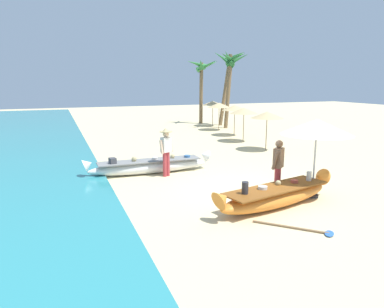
{
  "coord_description": "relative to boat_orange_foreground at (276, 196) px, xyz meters",
  "views": [
    {
      "loc": [
        -5.43,
        -8.92,
        3.33
      ],
      "look_at": [
        -1.16,
        2.14,
        0.9
      ],
      "focal_mm": 33.06,
      "sensor_mm": 36.0,
      "label": 1
    }
  ],
  "objects": [
    {
      "name": "palm_tree_mid_cluster",
      "position": [
        5.65,
        18.77,
        3.85
      ],
      "size": [
        2.82,
        2.45,
        5.13
      ],
      "color": "brown",
      "rests_on": "ground"
    },
    {
      "name": "parasol_row_2",
      "position": [
        5.01,
        11.93,
        1.44
      ],
      "size": [
        1.6,
        1.6,
        1.91
      ],
      "color": "#8E6B47",
      "rests_on": "ground"
    },
    {
      "name": "boat_orange_foreground",
      "position": [
        0.0,
        0.0,
        0.0
      ],
      "size": [
        4.18,
        1.67,
        0.86
      ],
      "color": "orange",
      "rests_on": "ground"
    },
    {
      "name": "person_tourist_customer",
      "position": [
        0.57,
        0.78,
        0.64
      ],
      "size": [
        0.56,
        0.48,
        1.67
      ],
      "color": "#B2383D",
      "rests_on": "ground"
    },
    {
      "name": "ground_plane",
      "position": [
        0.01,
        1.21,
        -0.3
      ],
      "size": [
        80.0,
        80.0,
        0.0
      ],
      "primitive_type": "plane",
      "color": "beige"
    },
    {
      "name": "parasol_row_3",
      "position": [
        5.19,
        14.56,
        1.44
      ],
      "size": [
        1.6,
        1.6,
        1.91
      ],
      "color": "#8E6B47",
      "rests_on": "ground"
    },
    {
      "name": "palm_tree_leaning_seaward",
      "position": [
        6.48,
        15.46,
        3.97
      ],
      "size": [
        2.6,
        2.43,
        5.44
      ],
      "color": "brown",
      "rests_on": "ground"
    },
    {
      "name": "patio_umbrella_large",
      "position": [
        1.48,
        0.31,
        1.76
      ],
      "size": [
        2.02,
        2.02,
        2.29
      ],
      "color": "#B7B7BC",
      "rests_on": "ground"
    },
    {
      "name": "parasol_row_4",
      "position": [
        5.76,
        16.87,
        1.44
      ],
      "size": [
        1.6,
        1.6,
        1.91
      ],
      "color": "#8E6B47",
      "rests_on": "ground"
    },
    {
      "name": "person_vendor_hatted",
      "position": [
        -1.85,
        4.09,
        0.71
      ],
      "size": [
        0.58,
        0.44,
        1.74
      ],
      "color": "#B2383D",
      "rests_on": "ground"
    },
    {
      "name": "parasol_row_1",
      "position": [
        4.4,
        9.68,
        1.44
      ],
      "size": [
        1.6,
        1.6,
        1.91
      ],
      "color": "#8E6B47",
      "rests_on": "ground"
    },
    {
      "name": "boat_white_midground",
      "position": [
        -2.31,
        4.71,
        -0.03
      ],
      "size": [
        4.8,
        0.74,
        0.78
      ],
      "color": "white",
      "rests_on": "ground"
    },
    {
      "name": "paddle",
      "position": [
        -0.35,
        -1.57,
        -0.27
      ],
      "size": [
        1.43,
        1.45,
        0.05
      ],
      "color": "#8E6B47",
      "rests_on": "ground"
    },
    {
      "name": "parasol_row_0",
      "position": [
        4.17,
        6.99,
        1.44
      ],
      "size": [
        1.6,
        1.6,
        1.91
      ],
      "color": "#8E6B47",
      "rests_on": "ground"
    },
    {
      "name": "palm_tree_tall_inland",
      "position": [
        7.2,
        17.13,
        4.17
      ],
      "size": [
        2.54,
        2.72,
        5.71
      ],
      "color": "brown",
      "rests_on": "ground"
    }
  ]
}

